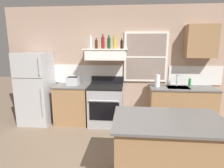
# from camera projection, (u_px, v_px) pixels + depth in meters

# --- Properties ---
(back_wall) EXTENTS (5.40, 0.11, 2.70)m
(back_wall) POSITION_uv_depth(u_px,v_px,m) (119.00, 65.00, 4.41)
(back_wall) COLOR tan
(back_wall) RESTS_ON ground_plane
(refrigerator) EXTENTS (0.70, 0.72, 1.65)m
(refrigerator) POSITION_uv_depth(u_px,v_px,m) (36.00, 88.00, 4.31)
(refrigerator) COLOR #B7BABC
(refrigerator) RESTS_ON ground_plane
(counter_left_of_stove) EXTENTS (0.79, 0.63, 0.91)m
(counter_left_of_stove) POSITION_uv_depth(u_px,v_px,m) (73.00, 104.00, 4.37)
(counter_left_of_stove) COLOR #9E754C
(counter_left_of_stove) RESTS_ON ground_plane
(toaster) EXTENTS (0.30, 0.20, 0.19)m
(toaster) POSITION_uv_depth(u_px,v_px,m) (73.00, 81.00, 4.26)
(toaster) COLOR silver
(toaster) RESTS_ON counter_left_of_stove
(stove_range) EXTENTS (0.76, 0.69, 1.09)m
(stove_range) POSITION_uv_depth(u_px,v_px,m) (106.00, 105.00, 4.26)
(stove_range) COLOR #9EA0A5
(stove_range) RESTS_ON ground_plane
(range_hood_shelf) EXTENTS (0.96, 0.52, 0.24)m
(range_hood_shelf) POSITION_uv_depth(u_px,v_px,m) (106.00, 54.00, 4.12)
(range_hood_shelf) COLOR white
(bottle_clear_tall) EXTENTS (0.06, 0.06, 0.31)m
(bottle_clear_tall) POSITION_uv_depth(u_px,v_px,m) (91.00, 43.00, 4.07)
(bottle_clear_tall) COLOR silver
(bottle_clear_tall) RESTS_ON range_hood_shelf
(bottle_brown_stout) EXTENTS (0.06, 0.06, 0.23)m
(bottle_brown_stout) POSITION_uv_depth(u_px,v_px,m) (96.00, 44.00, 4.04)
(bottle_brown_stout) COLOR #381E0F
(bottle_brown_stout) RESTS_ON range_hood_shelf
(bottle_red_label_wine) EXTENTS (0.07, 0.07, 0.31)m
(bottle_red_label_wine) POSITION_uv_depth(u_px,v_px,m) (103.00, 43.00, 4.03)
(bottle_red_label_wine) COLOR maroon
(bottle_red_label_wine) RESTS_ON range_hood_shelf
(bottle_dark_green_wine) EXTENTS (0.07, 0.07, 0.29)m
(bottle_dark_green_wine) POSITION_uv_depth(u_px,v_px,m) (109.00, 43.00, 4.05)
(bottle_dark_green_wine) COLOR #143819
(bottle_dark_green_wine) RESTS_ON range_hood_shelf
(bottle_champagne_gold_foil) EXTENTS (0.08, 0.08, 0.30)m
(bottle_champagne_gold_foil) POSITION_uv_depth(u_px,v_px,m) (115.00, 43.00, 4.03)
(bottle_champagne_gold_foil) COLOR #B29333
(bottle_champagne_gold_foil) RESTS_ON range_hood_shelf
(bottle_balsamic_dark) EXTENTS (0.06, 0.06, 0.22)m
(bottle_balsamic_dark) POSITION_uv_depth(u_px,v_px,m) (122.00, 44.00, 4.01)
(bottle_balsamic_dark) COLOR black
(bottle_balsamic_dark) RESTS_ON range_hood_shelf
(counter_right_with_sink) EXTENTS (1.43, 0.63, 0.91)m
(counter_right_with_sink) POSITION_uv_depth(u_px,v_px,m) (181.00, 107.00, 4.15)
(counter_right_with_sink) COLOR #9E754C
(counter_right_with_sink) RESTS_ON ground_plane
(sink_faucet) EXTENTS (0.03, 0.17, 0.28)m
(sink_faucet) POSITION_uv_depth(u_px,v_px,m) (177.00, 79.00, 4.13)
(sink_faucet) COLOR silver
(sink_faucet) RESTS_ON counter_right_with_sink
(paper_towel_roll) EXTENTS (0.11, 0.11, 0.27)m
(paper_towel_roll) POSITION_uv_depth(u_px,v_px,m) (157.00, 81.00, 4.08)
(paper_towel_roll) COLOR white
(paper_towel_roll) RESTS_ON counter_right_with_sink
(dish_soap_bottle) EXTENTS (0.06, 0.06, 0.18)m
(dish_soap_bottle) POSITION_uv_depth(u_px,v_px,m) (190.00, 82.00, 4.12)
(dish_soap_bottle) COLOR #268C3F
(dish_soap_bottle) RESTS_ON counter_right_with_sink
(kitchen_island) EXTENTS (1.40, 0.90, 0.91)m
(kitchen_island) POSITION_uv_depth(u_px,v_px,m) (167.00, 152.00, 2.39)
(kitchen_island) COLOR #9E754C
(kitchen_island) RESTS_ON ground_plane
(upper_cabinet_right) EXTENTS (0.64, 0.32, 0.70)m
(upper_cabinet_right) POSITION_uv_depth(u_px,v_px,m) (201.00, 41.00, 3.96)
(upper_cabinet_right) COLOR #9E754C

